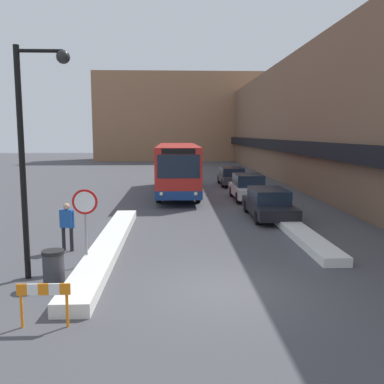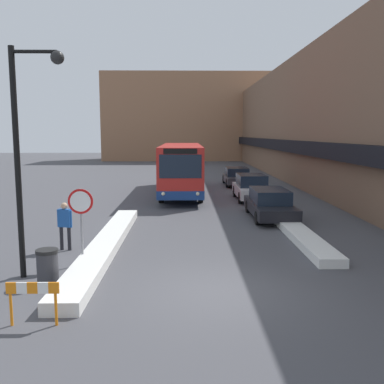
% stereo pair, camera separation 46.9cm
% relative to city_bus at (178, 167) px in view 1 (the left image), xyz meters
% --- Properties ---
extents(ground_plane, '(160.00, 160.00, 0.00)m').
position_rel_city_bus_xyz_m(ground_plane, '(1.08, -17.90, -1.79)').
color(ground_plane, '#47474C').
extents(building_row_right, '(5.50, 60.00, 9.96)m').
position_rel_city_bus_xyz_m(building_row_right, '(11.05, 6.10, 3.18)').
color(building_row_right, brown).
rests_on(building_row_right, ground_plane).
extents(building_backdrop_far, '(26.00, 8.00, 12.87)m').
position_rel_city_bus_xyz_m(building_backdrop_far, '(1.08, 37.91, 4.65)').
color(building_backdrop_far, '#996B4C').
rests_on(building_backdrop_far, ground_plane).
extents(snow_bank_left, '(0.90, 11.43, 0.34)m').
position_rel_city_bus_xyz_m(snow_bank_left, '(-2.52, -13.75, -1.62)').
color(snow_bank_left, silver).
rests_on(snow_bank_left, ground_plane).
extents(snow_bank_right, '(0.90, 7.70, 0.30)m').
position_rel_city_bus_xyz_m(snow_bank_right, '(4.68, -12.34, -1.64)').
color(snow_bank_right, silver).
rests_on(snow_bank_right, ground_plane).
extents(city_bus, '(2.58, 12.02, 3.26)m').
position_rel_city_bus_xyz_m(city_bus, '(0.00, 0.00, 0.00)').
color(city_bus, red).
rests_on(city_bus, ground_plane).
extents(parked_car_front, '(1.85, 4.77, 1.39)m').
position_rel_city_bus_xyz_m(parked_car_front, '(4.28, -8.40, -1.09)').
color(parked_car_front, black).
rests_on(parked_car_front, ground_plane).
extents(parked_car_middle, '(1.88, 4.46, 1.54)m').
position_rel_city_bus_xyz_m(parked_car_middle, '(4.28, -2.68, -1.02)').
color(parked_car_middle, silver).
rests_on(parked_car_middle, ground_plane).
extents(parked_car_back, '(1.93, 4.54, 1.38)m').
position_rel_city_bus_xyz_m(parked_car_back, '(4.28, 4.73, -1.08)').
color(parked_car_back, '#38383D').
rests_on(parked_car_back, ground_plane).
extents(stop_sign, '(0.76, 0.08, 2.36)m').
position_rel_city_bus_xyz_m(stop_sign, '(-2.91, -15.63, -0.08)').
color(stop_sign, gray).
rests_on(stop_sign, ground_plane).
extents(street_lamp, '(1.46, 0.36, 6.29)m').
position_rel_city_bus_xyz_m(street_lamp, '(-4.03, -16.72, 2.12)').
color(street_lamp, black).
rests_on(street_lamp, ground_plane).
extents(pedestrian, '(0.53, 0.30, 1.66)m').
position_rel_city_bus_xyz_m(pedestrian, '(-3.90, -13.92, -0.79)').
color(pedestrian, '#232328').
rests_on(pedestrian, ground_plane).
extents(trash_bin, '(0.59, 0.59, 0.95)m').
position_rel_city_bus_xyz_m(trash_bin, '(-3.43, -17.30, -1.31)').
color(trash_bin, '#38383D').
rests_on(trash_bin, ground_plane).
extents(construction_barricade, '(1.10, 0.06, 0.94)m').
position_rel_city_bus_xyz_m(construction_barricade, '(-2.93, -19.82, -1.12)').
color(construction_barricade, orange).
rests_on(construction_barricade, ground_plane).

